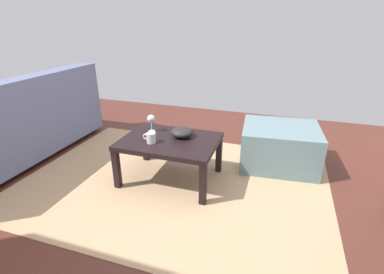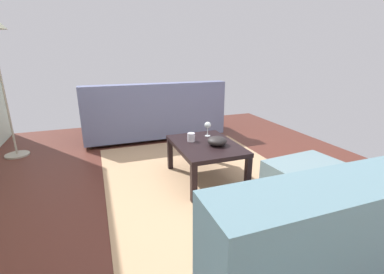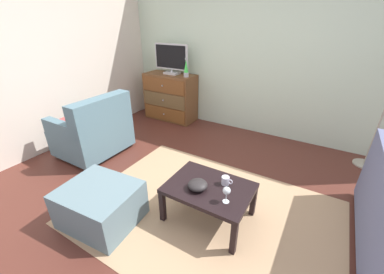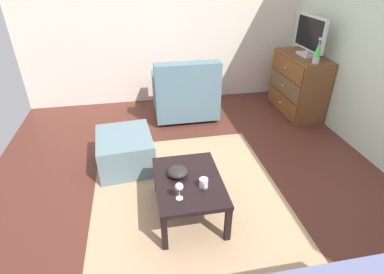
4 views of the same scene
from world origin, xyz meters
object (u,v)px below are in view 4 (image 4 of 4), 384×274
(lava_lamp, at_px, (318,52))
(coffee_table, at_px, (189,184))
(tv, at_px, (310,35))
(bowl_decorative, at_px, (178,172))
(mug, at_px, (204,183))
(dresser, at_px, (298,84))
(ottoman, at_px, (125,151))
(wine_glass, at_px, (179,187))
(armchair, at_px, (185,94))

(lava_lamp, relative_size, coffee_table, 0.41)
(tv, height_order, bowl_decorative, tv)
(lava_lamp, height_order, mug, lava_lamp)
(dresser, bearing_deg, bowl_decorative, -49.36)
(mug, distance_m, ottoman, 1.25)
(coffee_table, bearing_deg, tv, 132.15)
(bowl_decorative, bearing_deg, ottoman, -148.72)
(coffee_table, xyz_separation_m, mug, (0.12, 0.11, 0.09))
(dresser, relative_size, ottoman, 1.43)
(tv, height_order, mug, tv)
(ottoman, bearing_deg, wine_glass, 22.54)
(tv, relative_size, wine_glass, 4.43)
(dresser, bearing_deg, ottoman, -68.98)
(lava_lamp, bearing_deg, mug, -49.26)
(tv, bearing_deg, coffee_table, -47.85)
(coffee_table, xyz_separation_m, bowl_decorative, (-0.08, -0.08, 0.09))
(tv, relative_size, coffee_table, 0.86)
(ottoman, bearing_deg, coffee_table, 32.91)
(lava_lamp, distance_m, armchair, 1.89)
(mug, distance_m, armchair, 2.18)
(mug, bearing_deg, tv, 135.51)
(lava_lamp, bearing_deg, dresser, 173.80)
(dresser, distance_m, coffee_table, 2.78)
(coffee_table, relative_size, bowl_decorative, 4.30)
(tv, xyz_separation_m, ottoman, (0.96, -2.63, -0.98))
(tv, relative_size, mug, 6.11)
(coffee_table, distance_m, armchair, 2.07)
(dresser, height_order, coffee_table, dresser)
(coffee_table, height_order, wine_glass, wine_glass)
(coffee_table, height_order, ottoman, ottoman)
(lava_lamp, xyz_separation_m, ottoman, (0.60, -2.56, -0.84))
(coffee_table, bearing_deg, dresser, 133.05)
(ottoman, bearing_deg, dresser, 111.02)
(coffee_table, relative_size, armchair, 0.88)
(wine_glass, distance_m, armchair, 2.31)
(ottoman, bearing_deg, mug, 34.23)
(coffee_table, bearing_deg, bowl_decorative, -133.69)
(tv, height_order, wine_glass, tv)
(dresser, bearing_deg, mug, -43.60)
(tv, distance_m, wine_glass, 3.08)
(armchair, height_order, ottoman, armchair)
(tv, bearing_deg, lava_lamp, -10.52)
(armchair, bearing_deg, mug, -5.22)
(wine_glass, distance_m, bowl_decorative, 0.31)
(dresser, height_order, bowl_decorative, dresser)
(dresser, relative_size, armchair, 1.09)
(mug, bearing_deg, coffee_table, -137.11)
(tv, relative_size, lava_lamp, 2.11)
(coffee_table, bearing_deg, mug, 42.89)
(dresser, height_order, wine_glass, dresser)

